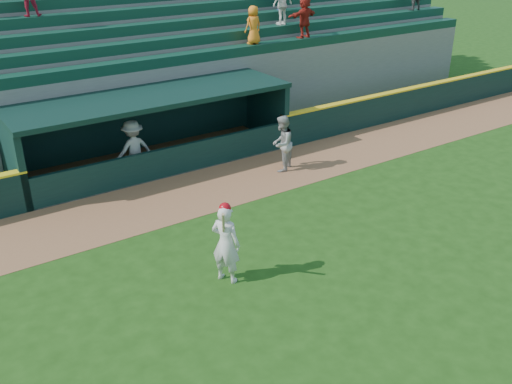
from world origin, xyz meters
The scene contains 9 objects.
ground centered at (0.00, 0.00, 0.00)m, with size 120.00×120.00×0.00m, color #1B4110.
warning_track centered at (0.00, 4.90, 0.01)m, with size 40.00×3.00×0.01m, color brown.
field_wall_right centered at (12.25, 6.55, 0.60)m, with size 15.50×0.30×1.20m, color black.
wall_stripe_right centered at (12.25, 6.55, 1.23)m, with size 15.50×0.32×0.06m, color yellow.
dugout_player_front centered at (3.23, 4.85, 0.95)m, with size 0.92×0.72×1.89m, color #969692.
dugout_player_inside centered at (-1.06, 7.07, 0.96)m, with size 1.24×0.71×1.92m, color #A0A19B.
dugout centered at (0.00, 8.00, 1.36)m, with size 9.40×2.80×2.46m.
stands centered at (0.01, 12.57, 2.40)m, with size 34.50×6.30×7.50m.
batter_at_plate centered at (-1.71, 0.29, 1.00)m, with size 0.75×0.87×2.02m.
Camera 1 is at (-7.40, -9.34, 7.54)m, focal length 40.00 mm.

